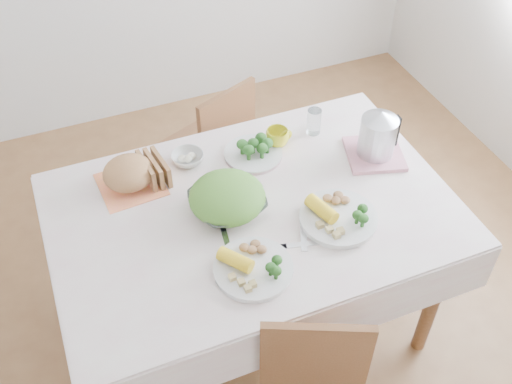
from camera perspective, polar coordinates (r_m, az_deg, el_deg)
name	(u,v)px	position (r m, az deg, el deg)	size (l,w,h in m)	color
floor	(254,322)	(2.84, -0.23, -12.24)	(3.60, 3.60, 0.00)	brown
dining_table	(253,272)	(2.54, -0.25, -7.60)	(1.40, 0.90, 0.75)	brown
tablecloth	(253,209)	(2.25, -0.28, -1.63)	(1.50, 1.00, 0.01)	white
chair_far	(206,134)	(3.05, -4.74, 5.52)	(0.36, 0.36, 0.80)	brown
salad_bowl	(227,203)	(2.22, -2.74, -1.08)	(0.27, 0.27, 0.07)	white
dinner_plate_left	(253,269)	(2.04, -0.27, -7.34)	(0.27, 0.27, 0.02)	white
dinner_plate_right	(338,218)	(2.21, 7.83, -2.50)	(0.29, 0.29, 0.02)	white
broccoli_plate	(253,154)	(2.45, -0.27, 3.61)	(0.24, 0.24, 0.02)	beige
napkin	(131,184)	(2.38, -11.82, 0.71)	(0.24, 0.24, 0.00)	#FF8853
bread_loaf	(129,174)	(2.35, -12.02, 1.70)	(0.20, 0.19, 0.12)	#95643A
fruit_bowl	(188,158)	(2.44, -6.53, 3.22)	(0.13, 0.13, 0.04)	white
yellow_mug	(277,138)	(2.49, 2.04, 5.20)	(0.10, 0.10, 0.08)	yellow
glass_tumbler	(314,120)	(2.55, 5.54, 6.85)	(0.06, 0.06, 0.11)	white
pink_tray	(374,154)	(2.51, 11.19, 3.58)	(0.22, 0.22, 0.02)	#CE7E8D
electric_kettle	(378,132)	(2.44, 11.55, 5.58)	(0.15, 0.15, 0.21)	#B2B5BA
fork_left	(227,244)	(2.13, -2.74, -4.97)	(0.02, 0.18, 0.00)	silver
fork_right	(303,231)	(2.17, 4.54, -3.69)	(0.02, 0.19, 0.00)	silver
knife	(305,244)	(2.13, 4.66, -4.96)	(0.02, 0.19, 0.00)	silver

